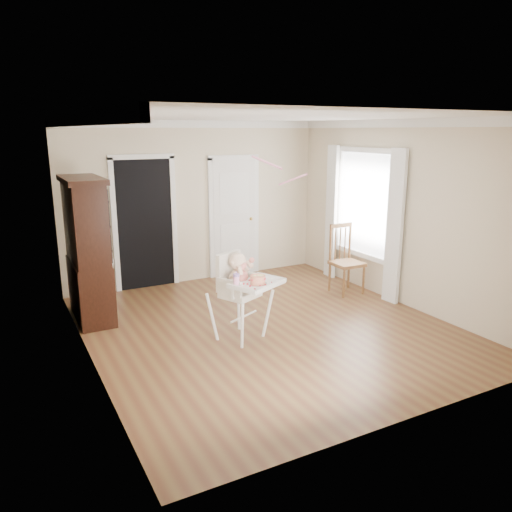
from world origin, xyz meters
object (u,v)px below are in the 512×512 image
cake (258,280)px  china_cabinet (88,250)px  high_chair (240,286)px  sippy_cup (236,279)px  dining_chair (346,261)px

cake → china_cabinet: bearing=130.8°
high_chair → sippy_cup: 0.30m
cake → china_cabinet: 2.47m
sippy_cup → china_cabinet: china_cabinet is taller
sippy_cup → cake: bearing=-13.8°
china_cabinet → dining_chair: (3.82, -0.72, -0.47)m
china_cabinet → high_chair: bearing=-46.7°
china_cabinet → dining_chair: 3.91m
high_chair → dining_chair: size_ratio=1.01×
cake → dining_chair: 2.51m
high_chair → cake: size_ratio=4.78×
cake → dining_chair: dining_chair is taller
high_chair → sippy_cup: high_chair is taller
high_chair → dining_chair: bearing=-4.0°
sippy_cup → dining_chair: 2.71m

